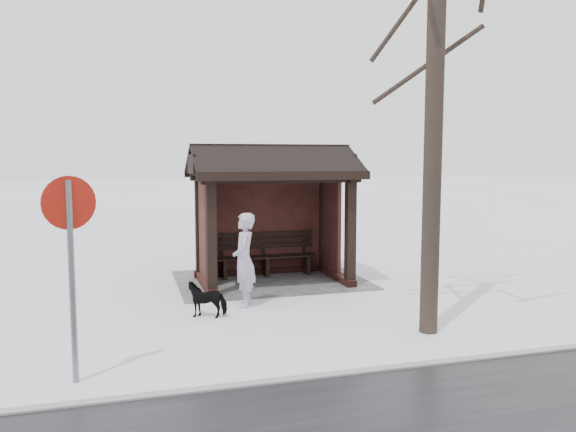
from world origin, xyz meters
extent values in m
plane|color=white|center=(0.00, 0.00, 0.00)|extent=(120.00, 120.00, 0.00)
cube|color=gray|center=(0.00, 5.50, 0.01)|extent=(120.00, 0.15, 0.06)
cube|color=gray|center=(0.00, -0.20, 0.01)|extent=(4.20, 3.20, 0.02)
cube|color=#371714|center=(0.00, -0.90, 0.08)|extent=(3.30, 0.22, 0.16)
cube|color=#371714|center=(-1.50, 0.00, 0.08)|extent=(0.22, 2.10, 0.16)
cube|color=#371714|center=(1.50, 0.00, 0.08)|extent=(0.22, 2.10, 0.16)
cube|color=black|center=(-1.50, 0.90, 1.15)|extent=(0.20, 0.20, 2.30)
cube|color=black|center=(1.50, 0.90, 1.15)|extent=(0.20, 0.20, 2.30)
cube|color=black|center=(-1.50, -0.90, 1.15)|extent=(0.20, 0.20, 2.30)
cube|color=black|center=(1.50, -0.90, 1.15)|extent=(0.20, 0.20, 2.30)
cube|color=black|center=(0.00, -0.90, 1.23)|extent=(2.80, 0.08, 2.14)
cube|color=black|center=(-1.50, -0.31, 1.23)|extent=(0.08, 1.17, 2.14)
cube|color=black|center=(1.50, -0.31, 1.23)|extent=(0.08, 1.17, 2.14)
cube|color=black|center=(0.00, 0.90, 2.36)|extent=(3.40, 0.20, 0.18)
cube|color=black|center=(0.00, -0.90, 2.36)|extent=(3.40, 0.20, 0.18)
cylinder|color=black|center=(-1.50, 4.20, 4.28)|extent=(0.29, 0.29, 8.55)
imported|color=#AEA3BF|center=(1.02, 1.82, 0.88)|extent=(0.58, 0.73, 1.77)
imported|color=black|center=(1.79, 2.30, 0.31)|extent=(0.80, 0.57, 0.62)
cylinder|color=slate|center=(3.79, 4.78, 1.26)|extent=(0.08, 0.08, 2.53)
cylinder|color=#A6160B|center=(3.79, 4.76, 2.25)|extent=(0.62, 0.28, 0.66)
cylinder|color=white|center=(3.79, 4.74, 2.25)|extent=(0.48, 0.22, 0.51)
camera|label=1|loc=(3.12, 12.02, 2.81)|focal=35.00mm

